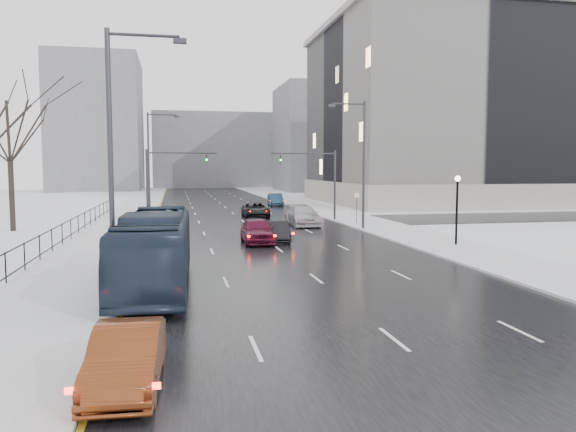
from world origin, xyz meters
TOP-DOWN VIEW (x-y plane):
  - road at (0.00, 60.00)m, footprint 16.00×150.00m
  - cross_road at (0.00, 48.00)m, footprint 130.00×10.00m
  - sidewalk_left at (-10.50, 60.00)m, footprint 5.00×150.00m
  - sidewalk_right at (10.50, 60.00)m, footprint 5.00×150.00m
  - park_strip at (-20.00, 60.00)m, footprint 14.00×150.00m
  - tree_park_e at (-18.20, 44.00)m, footprint 9.45×9.45m
  - iron_fence at (-13.00, 30.00)m, footprint 0.06×70.00m
  - streetlight_r_mid at (8.17, 40.00)m, footprint 2.95×0.25m
  - streetlight_l_near at (-8.17, 20.00)m, footprint 2.95×0.25m
  - streetlight_l_far at (-8.17, 52.00)m, footprint 2.95×0.25m
  - lamppost_r_mid at (11.00, 30.00)m, footprint 0.36×0.36m
  - mast_signal_right at (7.33, 48.00)m, footprint 6.10×0.33m
  - mast_signal_left at (-7.33, 48.00)m, footprint 6.10×0.33m
  - no_uturn_sign at (9.20, 44.00)m, footprint 0.60×0.06m
  - civic_building at (35.00, 72.00)m, footprint 41.00×31.00m
  - bldg_far_right at (28.00, 115.00)m, footprint 24.00×20.00m
  - bldg_far_left at (-22.00, 125.00)m, footprint 18.00×22.00m
  - bldg_far_center at (4.00, 140.00)m, footprint 30.00×18.00m
  - sedan_left_near at (-7.20, 10.87)m, footprint 1.66×4.26m
  - bus at (-6.90, 21.42)m, footprint 3.05×11.28m
  - sedan_center_near at (-0.88, 33.97)m, footprint 2.10×4.94m
  - sedan_right_near at (0.58, 34.51)m, footprint 1.79×4.17m
  - sedan_right_cross at (1.70, 52.72)m, footprint 2.50×5.27m
  - sedan_right_far at (4.50, 44.19)m, footprint 2.39×5.80m
  - sedan_right_distant at (6.57, 68.93)m, footprint 1.95×4.84m

SIDE VIEW (x-z plane):
  - tree_park_e at x=-18.20m, z-range -6.75..6.75m
  - road at x=0.00m, z-range 0.00..0.04m
  - cross_road at x=0.00m, z-range 0.00..0.04m
  - park_strip at x=-20.00m, z-range 0.00..0.12m
  - sidewalk_left at x=-10.50m, z-range 0.00..0.16m
  - sidewalk_right at x=10.50m, z-range 0.00..0.16m
  - sedan_right_near at x=0.58m, z-range 0.04..1.38m
  - sedan_left_near at x=-7.20m, z-range 0.04..1.42m
  - sedan_right_cross at x=1.70m, z-range 0.04..1.49m
  - sedan_right_distant at x=6.57m, z-range 0.04..1.60m
  - sedan_center_near at x=-0.88m, z-range 0.04..1.71m
  - sedan_right_far at x=4.50m, z-range 0.04..1.72m
  - iron_fence at x=-13.00m, z-range 0.26..1.56m
  - bus at x=-6.90m, z-range 0.04..3.16m
  - no_uturn_sign at x=9.20m, z-range 0.95..3.65m
  - lamppost_r_mid at x=11.00m, z-range 0.80..5.08m
  - mast_signal_right at x=7.33m, z-range 0.86..7.36m
  - mast_signal_left at x=-7.33m, z-range 0.86..7.36m
  - streetlight_r_mid at x=8.17m, z-range 0.62..10.62m
  - streetlight_l_near at x=-8.17m, z-range 0.62..10.62m
  - streetlight_l_far at x=-8.17m, z-range 0.62..10.62m
  - bldg_far_center at x=4.00m, z-range 0.00..18.00m
  - bldg_far_right at x=28.00m, z-range 0.00..22.00m
  - civic_building at x=35.00m, z-range -1.19..23.61m
  - bldg_far_left at x=-22.00m, z-range 0.00..28.00m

